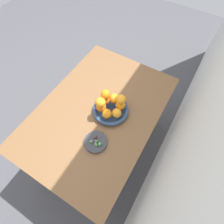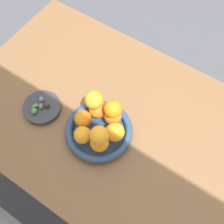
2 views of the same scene
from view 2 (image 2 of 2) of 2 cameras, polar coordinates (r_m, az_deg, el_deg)
The scene contains 21 objects.
ground_plane at distance 1.75m, azimuth -1.16°, elevation -11.63°, with size 6.00×6.00×0.00m, color #4C4C51.
dining_table at distance 1.14m, azimuth -1.74°, elevation -2.29°, with size 1.10×0.76×0.74m.
fruit_bowl at distance 1.00m, azimuth -2.68°, elevation -3.88°, with size 0.24×0.24×0.04m.
candy_dish at distance 1.09m, azimuth -13.99°, elevation 0.85°, with size 0.14×0.14×0.02m, color #333338.
orange_0 at distance 0.97m, azimuth -5.95°, elevation -1.33°, with size 0.06×0.06×0.06m, color orange.
orange_1 at distance 0.95m, azimuth -6.00°, elevation -4.66°, with size 0.06×0.06×0.06m, color orange.
orange_2 at distance 0.93m, azimuth -2.56°, elevation -6.22°, with size 0.06×0.06×0.06m, color orange.
orange_3 at distance 0.94m, azimuth 0.60°, elevation -4.07°, with size 0.07×0.07×0.07m, color orange.
orange_4 at distance 0.97m, azimuth 0.18°, elevation -0.82°, with size 0.06×0.06×0.06m, color orange.
orange_5 at distance 0.98m, azimuth -3.04°, elevation 0.66°, with size 0.06×0.06×0.06m, color orange.
orange_6 at distance 0.91m, azimuth 0.25°, elevation 0.64°, with size 0.06×0.06×0.06m, color orange.
orange_7 at distance 0.87m, azimuth -2.62°, elevation -4.73°, with size 0.06×0.06×0.06m, color orange.
orange_8 at distance 0.93m, azimuth -3.66°, elevation 2.47°, with size 0.06×0.06×0.06m, color orange.
candy_ball_0 at distance 1.08m, azimuth -14.18°, elevation 2.54°, with size 0.02×0.02×0.02m, color #4C9947.
candy_ball_1 at distance 1.07m, azimuth -14.22°, elevation 1.34°, with size 0.02×0.02×0.02m, color #8C4C99.
candy_ball_2 at distance 1.08m, azimuth -14.15°, elevation 2.34°, with size 0.02×0.02×0.02m, color #8C4C99.
candy_ball_3 at distance 1.07m, azimuth -15.11°, elevation 1.26°, with size 0.02×0.02×0.02m, color #4C9947.
candy_ball_4 at distance 1.07m, azimuth -14.28°, elevation 1.01°, with size 0.02×0.02×0.02m, color #4C9947.
candy_ball_5 at distance 1.08m, azimuth -15.58°, elevation 1.08°, with size 0.01×0.01×0.01m, color #4C9947.
candy_ball_6 at distance 1.06m, azimuth -13.11°, elevation 1.35°, with size 0.02×0.02×0.02m, color #472819.
candy_ball_7 at distance 1.06m, azimuth -15.54°, elevation 0.22°, with size 0.02×0.02×0.02m, color #4C9947.
Camera 2 is at (-0.30, 0.39, 1.67)m, focal length 45.00 mm.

